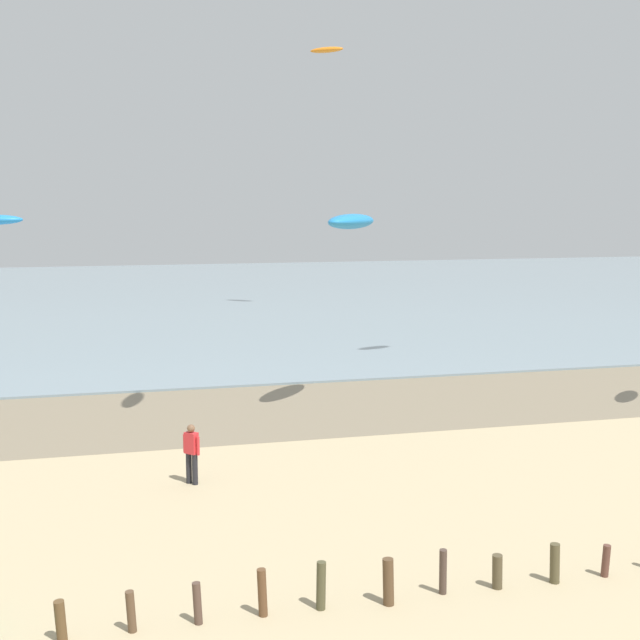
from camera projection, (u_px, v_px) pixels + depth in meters
wet_sand_strip at (165, 417)px, 30.56m from camera, size 120.00×8.39×0.01m
sea at (138, 297)px, 68.26m from camera, size 160.00×70.00×0.10m
groyne_mid at (567, 561)px, 17.26m from camera, size 19.89×0.37×0.99m
person_nearest_camera at (192, 452)px, 23.17m from camera, size 0.43×0.43×1.71m
kite_aloft_3 at (351, 221)px, 30.57m from camera, size 3.05×3.44×0.60m
kite_aloft_5 at (327, 50)px, 56.19m from camera, size 2.41×2.13×0.50m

